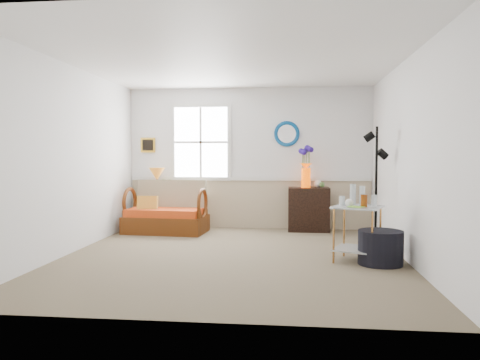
# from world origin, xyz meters

# --- Properties ---
(floor) EXTENTS (4.50, 5.00, 0.01)m
(floor) POSITION_xyz_m (0.00, 0.00, 0.00)
(floor) COLOR brown
(floor) RESTS_ON ground
(ceiling) EXTENTS (4.50, 5.00, 0.01)m
(ceiling) POSITION_xyz_m (0.00, 0.00, 2.60)
(ceiling) COLOR white
(ceiling) RESTS_ON walls
(walls) EXTENTS (4.51, 5.01, 2.60)m
(walls) POSITION_xyz_m (0.00, 0.00, 1.30)
(walls) COLOR white
(walls) RESTS_ON floor
(wainscot) EXTENTS (4.46, 0.02, 0.90)m
(wainscot) POSITION_xyz_m (0.00, 2.48, 0.45)
(wainscot) COLOR tan
(wainscot) RESTS_ON walls
(chair_rail) EXTENTS (4.46, 0.04, 0.06)m
(chair_rail) POSITION_xyz_m (0.00, 2.47, 0.92)
(chair_rail) COLOR white
(chair_rail) RESTS_ON walls
(window) EXTENTS (1.14, 0.06, 1.44)m
(window) POSITION_xyz_m (-0.90, 2.47, 1.60)
(window) COLOR white
(window) RESTS_ON walls
(picture) EXTENTS (0.28, 0.03, 0.28)m
(picture) POSITION_xyz_m (-1.92, 2.48, 1.55)
(picture) COLOR #B08223
(picture) RESTS_ON walls
(mirror) EXTENTS (0.47, 0.07, 0.47)m
(mirror) POSITION_xyz_m (0.70, 2.48, 1.75)
(mirror) COLOR #0A5FA2
(mirror) RESTS_ON walls
(loveseat) EXTENTS (1.45, 0.90, 0.91)m
(loveseat) POSITION_xyz_m (-1.40, 1.81, 0.45)
(loveseat) COLOR #602607
(loveseat) RESTS_ON floor
(throw_pillow) EXTENTS (0.36, 0.11, 0.35)m
(throw_pillow) POSITION_xyz_m (-1.70, 1.70, 0.47)
(throw_pillow) COLOR orange
(throw_pillow) RESTS_ON loveseat
(lamp_stand) EXTENTS (0.43, 0.43, 0.59)m
(lamp_stand) POSITION_xyz_m (-1.69, 2.24, 0.30)
(lamp_stand) COLOR black
(lamp_stand) RESTS_ON floor
(table_lamp) EXTENTS (0.33, 0.33, 0.53)m
(table_lamp) POSITION_xyz_m (-1.68, 2.23, 0.86)
(table_lamp) COLOR #AD661D
(table_lamp) RESTS_ON lamp_stand
(potted_plant) EXTENTS (0.39, 0.41, 0.26)m
(potted_plant) POSITION_xyz_m (-1.56, 2.27, 0.72)
(potted_plant) COLOR #577F3C
(potted_plant) RESTS_ON lamp_stand
(cabinet) EXTENTS (0.73, 0.47, 0.78)m
(cabinet) POSITION_xyz_m (1.10, 2.26, 0.39)
(cabinet) COLOR black
(cabinet) RESTS_ON floor
(flower_vase) EXTENTS (0.28, 0.28, 0.73)m
(flower_vase) POSITION_xyz_m (1.05, 2.23, 1.14)
(flower_vase) COLOR #EE4B00
(flower_vase) RESTS_ON cabinet
(side_table) EXTENTS (0.73, 0.73, 0.71)m
(side_table) POSITION_xyz_m (1.62, -0.14, 0.36)
(side_table) COLOR #AF7235
(side_table) RESTS_ON floor
(tabletop_items) EXTENTS (0.62, 0.62, 0.27)m
(tabletop_items) POSITION_xyz_m (1.63, -0.09, 0.84)
(tabletop_items) COLOR silver
(tabletop_items) RESTS_ON side_table
(floor_lamp) EXTENTS (0.31, 0.31, 1.77)m
(floor_lamp) POSITION_xyz_m (1.99, 0.68, 0.88)
(floor_lamp) COLOR black
(floor_lamp) RESTS_ON floor
(ottoman) EXTENTS (0.60, 0.60, 0.42)m
(ottoman) POSITION_xyz_m (1.88, -0.27, 0.21)
(ottoman) COLOR black
(ottoman) RESTS_ON floor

